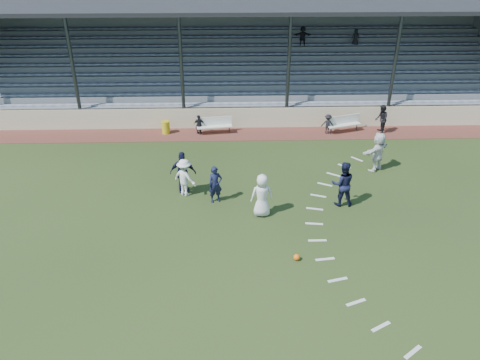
{
  "coord_description": "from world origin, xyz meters",
  "views": [
    {
      "loc": [
        -0.5,
        -14.36,
        10.34
      ],
      "look_at": [
        0.0,
        2.5,
        1.3
      ],
      "focal_mm": 35.0,
      "sensor_mm": 36.0,
      "label": 1
    }
  ],
  "objects_px": {
    "bench_right": "(344,122)",
    "player_navy_lead": "(215,185)",
    "bench_left": "(214,124)",
    "player_white_lead": "(262,195)",
    "football": "(297,257)",
    "trash_bin": "(166,127)",
    "official": "(381,119)"
  },
  "relations": [
    {
      "from": "bench_right",
      "to": "player_navy_lead",
      "type": "distance_m",
      "value": 10.58
    },
    {
      "from": "bench_left",
      "to": "player_white_lead",
      "type": "bearing_deg",
      "value": -84.47
    },
    {
      "from": "player_white_lead",
      "to": "player_navy_lead",
      "type": "xyz_separation_m",
      "value": [
        -1.9,
        1.13,
        -0.09
      ]
    },
    {
      "from": "player_white_lead",
      "to": "bench_left",
      "type": "bearing_deg",
      "value": -79.92
    },
    {
      "from": "bench_right",
      "to": "football",
      "type": "bearing_deg",
      "value": -128.27
    },
    {
      "from": "bench_left",
      "to": "trash_bin",
      "type": "xyz_separation_m",
      "value": [
        -2.79,
        0.06,
        -0.2
      ]
    },
    {
      "from": "bench_right",
      "to": "bench_left",
      "type": "bearing_deg",
      "value": 162.13
    },
    {
      "from": "player_white_lead",
      "to": "trash_bin",
      "type": "bearing_deg",
      "value": -64.42
    },
    {
      "from": "player_white_lead",
      "to": "player_navy_lead",
      "type": "bearing_deg",
      "value": -34.12
    },
    {
      "from": "bench_left",
      "to": "player_navy_lead",
      "type": "height_order",
      "value": "player_navy_lead"
    },
    {
      "from": "trash_bin",
      "to": "player_white_lead",
      "type": "distance_m",
      "value": 10.11
    },
    {
      "from": "football",
      "to": "player_white_lead",
      "type": "height_order",
      "value": "player_white_lead"
    },
    {
      "from": "football",
      "to": "player_navy_lead",
      "type": "xyz_separation_m",
      "value": [
        -2.93,
        4.16,
        0.7
      ]
    },
    {
      "from": "trash_bin",
      "to": "football",
      "type": "relative_size",
      "value": 3.12
    },
    {
      "from": "bench_left",
      "to": "official",
      "type": "xyz_separation_m",
      "value": [
        9.5,
        -0.23,
        0.26
      ]
    },
    {
      "from": "bench_right",
      "to": "official",
      "type": "relative_size",
      "value": 1.22
    },
    {
      "from": "bench_left",
      "to": "official",
      "type": "height_order",
      "value": "official"
    },
    {
      "from": "bench_left",
      "to": "player_white_lead",
      "type": "distance_m",
      "value": 9.03
    },
    {
      "from": "official",
      "to": "player_white_lead",
      "type": "bearing_deg",
      "value": -33.02
    },
    {
      "from": "bench_right",
      "to": "player_white_lead",
      "type": "bearing_deg",
      "value": -139.52
    },
    {
      "from": "official",
      "to": "bench_right",
      "type": "bearing_deg",
      "value": -89.58
    },
    {
      "from": "bench_left",
      "to": "football",
      "type": "xyz_separation_m",
      "value": [
        3.12,
        -11.81,
        -0.47
      ]
    },
    {
      "from": "player_white_lead",
      "to": "player_navy_lead",
      "type": "distance_m",
      "value": 2.21
    },
    {
      "from": "player_navy_lead",
      "to": "official",
      "type": "relative_size",
      "value": 0.99
    },
    {
      "from": "player_white_lead",
      "to": "player_navy_lead",
      "type": "height_order",
      "value": "player_white_lead"
    },
    {
      "from": "football",
      "to": "player_navy_lead",
      "type": "relative_size",
      "value": 0.14
    },
    {
      "from": "player_navy_lead",
      "to": "official",
      "type": "xyz_separation_m",
      "value": [
        9.31,
        7.42,
        0.03
      ]
    },
    {
      "from": "player_white_lead",
      "to": "official",
      "type": "xyz_separation_m",
      "value": [
        7.42,
        8.55,
        -0.07
      ]
    },
    {
      "from": "bench_left",
      "to": "official",
      "type": "relative_size",
      "value": 1.23
    },
    {
      "from": "trash_bin",
      "to": "official",
      "type": "xyz_separation_m",
      "value": [
        12.29,
        -0.29,
        0.46
      ]
    },
    {
      "from": "trash_bin",
      "to": "player_white_lead",
      "type": "bearing_deg",
      "value": -61.15
    },
    {
      "from": "trash_bin",
      "to": "player_navy_lead",
      "type": "relative_size",
      "value": 0.45
    }
  ]
}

